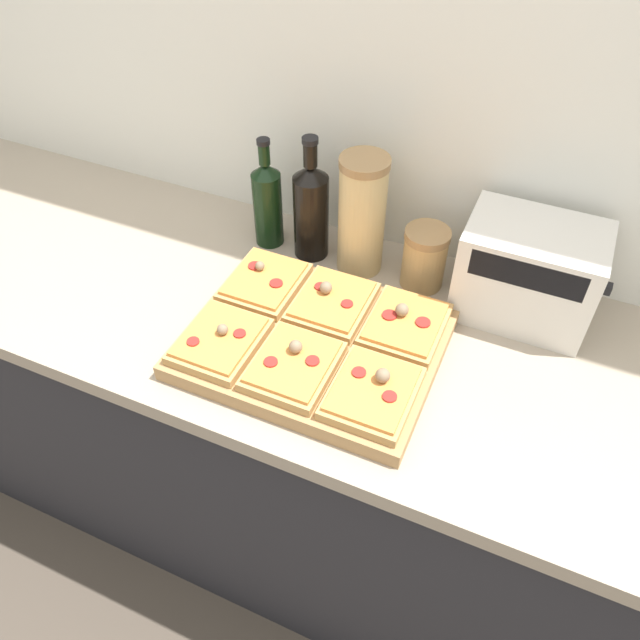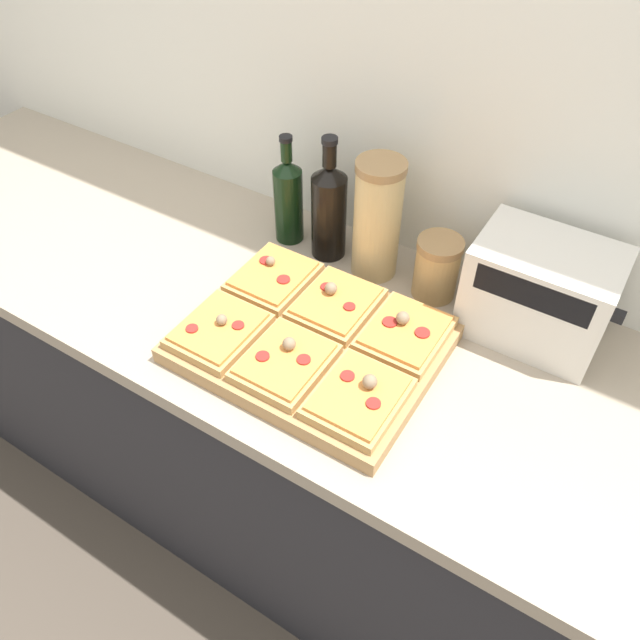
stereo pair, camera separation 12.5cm
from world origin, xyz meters
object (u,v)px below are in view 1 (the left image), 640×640
at_px(olive_oil_bottle, 268,202).
at_px(wine_bottle, 311,209).
at_px(grain_jar_tall, 362,216).
at_px(toaster_oven, 528,272).
at_px(grain_jar_short, 424,258).
at_px(cutting_board, 314,343).

xyz_separation_m(olive_oil_bottle, wine_bottle, (0.11, 0.00, 0.01)).
bearing_deg(grain_jar_tall, toaster_oven, -0.27).
xyz_separation_m(olive_oil_bottle, toaster_oven, (0.60, -0.00, -0.00)).
bearing_deg(wine_bottle, grain_jar_tall, 0.00).
bearing_deg(grain_jar_tall, grain_jar_short, 0.00).
height_order(grain_jar_tall, grain_jar_short, grain_jar_tall).
distance_m(wine_bottle, grain_jar_tall, 0.12).
relative_size(cutting_board, toaster_oven, 1.67).
bearing_deg(grain_jar_short, grain_jar_tall, 180.00).
bearing_deg(toaster_oven, grain_jar_short, 179.53).
bearing_deg(cutting_board, wine_bottle, 115.38).
bearing_deg(cutting_board, toaster_oven, 38.53).
distance_m(grain_jar_tall, grain_jar_short, 0.17).
xyz_separation_m(grain_jar_tall, grain_jar_short, (0.15, 0.00, -0.07)).
xyz_separation_m(cutting_board, wine_bottle, (-0.13, 0.28, 0.11)).
bearing_deg(grain_jar_tall, olive_oil_bottle, 180.00).
distance_m(cutting_board, grain_jar_tall, 0.31).
bearing_deg(toaster_oven, cutting_board, -141.47).
bearing_deg(olive_oil_bottle, cutting_board, -49.14).
height_order(olive_oil_bottle, toaster_oven, olive_oil_bottle).
relative_size(wine_bottle, toaster_oven, 1.01).
xyz_separation_m(cutting_board, olive_oil_bottle, (-0.25, 0.28, 0.09)).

